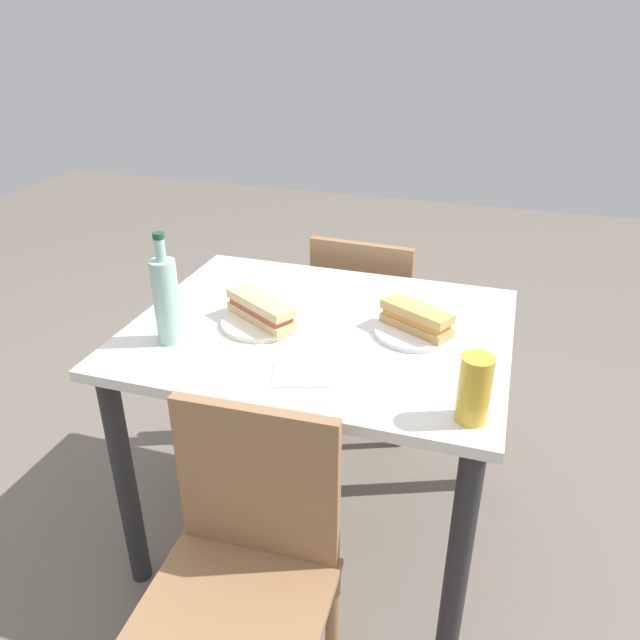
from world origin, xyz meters
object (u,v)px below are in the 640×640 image
object	(u,v)px
dining_table	(320,364)
knife_far	(273,312)
plate_near	(415,331)
knife_near	(423,321)
chair_far	(366,322)
baguette_sandwich_far	(261,309)
beer_glass	(474,389)
water_bottle	(166,299)
baguette_sandwich_near	(416,318)
plate_far	(261,322)
chair_near	(244,568)

from	to	relation	value
dining_table	knife_far	world-z (taller)	knife_far
plate_near	knife_near	xyz separation A→B (m)	(0.01, 0.05, 0.01)
plate_near	knife_near	world-z (taller)	knife_near
dining_table	knife_far	distance (m)	0.21
knife_near	plate_near	bearing A→B (deg)	-105.36
chair_far	baguette_sandwich_far	bearing A→B (deg)	-103.60
chair_far	beer_glass	bearing A→B (deg)	-64.10
knife_near	knife_far	distance (m)	0.43
water_bottle	plate_near	bearing A→B (deg)	20.75
baguette_sandwich_near	knife_near	xyz separation A→B (m)	(0.01, 0.05, -0.03)
plate_near	plate_far	world-z (taller)	same
chair_far	water_bottle	distance (m)	0.99
plate_near	knife_near	size ratio (longest dim) A/B	1.33
baguette_sandwich_near	beer_glass	xyz separation A→B (m)	(0.18, -0.36, 0.03)
dining_table	chair_far	bearing A→B (deg)	90.39
plate_near	baguette_sandwich_far	xyz separation A→B (m)	(-0.43, -0.08, 0.04)
plate_far	chair_near	bearing A→B (deg)	-72.50
chair_far	beer_glass	world-z (taller)	beer_glass
chair_far	plate_far	size ratio (longest dim) A/B	3.68
knife_far	plate_near	bearing A→B (deg)	3.73
plate_far	knife_far	size ratio (longest dim) A/B	1.49
dining_table	chair_far	world-z (taller)	chair_far
plate_near	plate_far	size ratio (longest dim) A/B	1.00
chair_far	knife_near	size ratio (longest dim) A/B	4.90
knife_far	beer_glass	size ratio (longest dim) A/B	0.97
dining_table	baguette_sandwich_far	world-z (taller)	baguette_sandwich_far
baguette_sandwich_near	knife_far	bearing A→B (deg)	-176.27
plate_near	baguette_sandwich_far	distance (m)	0.44
baguette_sandwich_near	beer_glass	world-z (taller)	beer_glass
chair_near	knife_far	bearing A→B (deg)	104.70
baguette_sandwich_far	knife_far	xyz separation A→B (m)	(0.02, 0.05, -0.03)
baguette_sandwich_near	water_bottle	bearing A→B (deg)	-159.25
plate_far	knife_far	world-z (taller)	knife_far
baguette_sandwich_far	water_bottle	bearing A→B (deg)	-141.09
knife_near	beer_glass	world-z (taller)	beer_glass
knife_far	water_bottle	bearing A→B (deg)	-135.66
beer_glass	chair_near	bearing A→B (deg)	-145.73
knife_near	water_bottle	xyz separation A→B (m)	(-0.64, -0.29, 0.11)
plate_near	knife_far	distance (m)	0.41
dining_table	plate_far	distance (m)	0.21
baguette_sandwich_near	plate_far	size ratio (longest dim) A/B	0.94
knife_near	baguette_sandwich_far	world-z (taller)	baguette_sandwich_far
knife_near	baguette_sandwich_far	distance (m)	0.46
dining_table	beer_glass	size ratio (longest dim) A/B	6.67
chair_near	dining_table	bearing A→B (deg)	91.68
baguette_sandwich_near	chair_far	bearing A→B (deg)	115.01
dining_table	baguette_sandwich_far	size ratio (longest dim) A/B	4.41
plate_near	water_bottle	bearing A→B (deg)	-159.25
dining_table	knife_far	bearing A→B (deg)	176.31
chair_near	beer_glass	world-z (taller)	beer_glass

